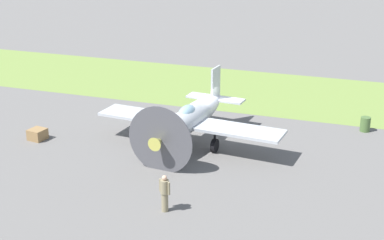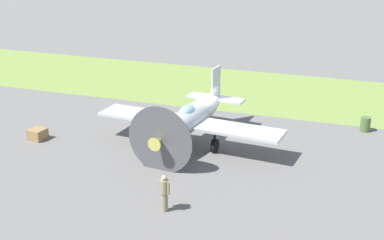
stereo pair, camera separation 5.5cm
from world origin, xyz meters
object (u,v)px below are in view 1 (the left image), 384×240
at_px(ground_crew_chief, 165,192).
at_px(supply_crate, 37,134).
at_px(airplane_lead, 191,118).
at_px(fuel_drum, 365,124).

relative_size(ground_crew_chief, supply_crate, 1.92).
bearing_deg(airplane_lead, fuel_drum, -143.71).
bearing_deg(airplane_lead, supply_crate, 19.17).
bearing_deg(airplane_lead, ground_crew_chief, 106.26).
xyz_separation_m(ground_crew_chief, supply_crate, (10.26, -5.41, -0.59)).
bearing_deg(supply_crate, ground_crew_chief, 152.19).
bearing_deg(supply_crate, airplane_lead, -165.84).
xyz_separation_m(airplane_lead, supply_crate, (8.75, 2.21, -1.31)).
distance_m(airplane_lead, supply_crate, 9.11).
distance_m(ground_crew_chief, supply_crate, 11.62).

